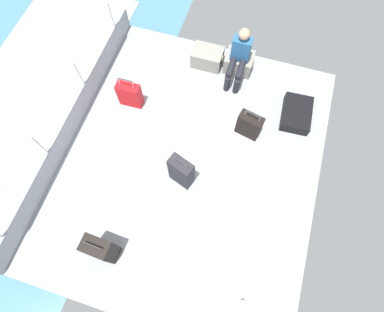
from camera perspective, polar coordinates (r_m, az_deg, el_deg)
name	(u,v)px	position (r m, az deg, el deg)	size (l,w,h in m)	color
ground_plane	(190,162)	(5.44, -0.46, -1.12)	(4.40, 5.20, 0.06)	gray
gunwale_port	(71,123)	(5.88, -21.20, 5.72)	(0.06, 5.20, 0.45)	gray
railing_port	(59,106)	(5.43, -23.18, 8.47)	(0.04, 4.20, 1.02)	silver
sea_wake	(16,118)	(7.10, -29.56, 6.15)	(12.00, 12.00, 0.01)	teal
cargo_crate_0	(207,57)	(6.38, 2.84, 17.61)	(0.61, 0.41, 0.35)	gray
cargo_crate_1	(239,62)	(6.35, 8.56, 16.63)	(0.56, 0.43, 0.36)	gray
passenger_seated	(239,56)	(5.96, 8.64, 17.62)	(0.34, 0.66, 1.06)	#26598C
suitcase_0	(101,249)	(4.88, -16.34, -16.02)	(0.41, 0.28, 0.81)	black
suitcase_1	(296,114)	(6.02, 18.58, 7.36)	(0.54, 0.75, 0.21)	black
suitcase_2	(181,172)	(4.97, -1.98, -2.91)	(0.43, 0.32, 0.81)	black
suitcase_3	(130,95)	(5.85, -11.33, 10.98)	(0.42, 0.21, 0.71)	red
suitcase_4	(249,125)	(5.51, 10.44, 5.56)	(0.46, 0.29, 0.66)	black
paper_cup	(242,303)	(5.04, 9.20, -25.03)	(0.08, 0.08, 0.10)	white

